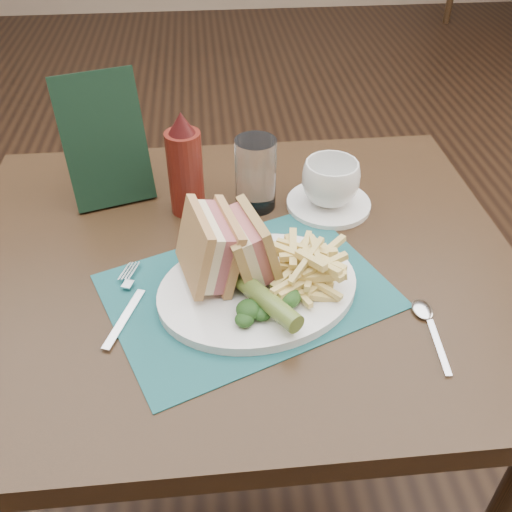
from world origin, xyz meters
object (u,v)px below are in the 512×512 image
Objects in this scene: placemat at (247,291)px; ketchup_bottle at (185,164)px; table_main at (240,400)px; sandwich_half_a at (195,250)px; coffee_cup at (330,183)px; check_presenter at (104,141)px; drinking_glass at (256,174)px; plate at (258,288)px; saucer at (328,204)px; sandwich_half_b at (233,249)px.

placemat is 0.26m from ketchup_bottle.
table_main is 7.80× the size of sandwich_half_a.
check_presenter is (-0.39, 0.07, 0.06)m from coffee_cup.
sandwich_half_a is at bearing -116.83° from drinking_glass.
placemat is 1.33× the size of plate.
check_presenter is at bearing 167.19° from drinking_glass.
drinking_glass reaches higher than saucer.
placemat is 0.07m from sandwich_half_b.
saucer is (0.15, 0.22, -0.00)m from plate.
sandwich_half_a is 0.62× the size of ketchup_bottle.
ketchup_bottle reaches higher than sandwich_half_a.
sandwich_half_b reaches higher than coffee_cup.
saucer reaches higher than table_main.
sandwich_half_a reaches higher than drinking_glass.
placemat is 0.27m from saucer.
sandwich_half_b is 0.22m from ketchup_bottle.
sandwich_half_b reaches higher than table_main.
coffee_cup is (0.15, 0.22, 0.04)m from plate.
saucer is 0.65× the size of check_presenter.
ketchup_bottle is at bearing 97.00° from plate.
sandwich_half_b is 1.05× the size of coffee_cup.
table_main is 0.46m from drinking_glass.
coffee_cup reaches higher than table_main.
table_main is at bearing -107.62° from drinking_glass.
coffee_cup is 0.25m from ketchup_bottle.
sandwich_half_b is at bearing -104.07° from drinking_glass.
table_main is 0.57m from check_presenter.
saucer is at bearing -27.60° from check_presenter.
ketchup_bottle reaches higher than table_main.
sandwich_half_a is 0.50× the size of check_presenter.
placemat is at bearing -127.93° from coffee_cup.
ketchup_bottle is at bearing 118.33° from table_main.
plate reaches higher than table_main.
sandwich_half_a is at bearing -77.93° from check_presenter.
check_presenter is at bearing 105.08° from sandwich_half_a.
plate is 0.26m from saucer.
sandwich_half_b reaches higher than plate.
table_main is 4.84× the size of ketchup_bottle.
check_presenter reaches higher than sandwich_half_b.
plate is 0.26m from ketchup_bottle.
drinking_glass is 0.56× the size of check_presenter.
drinking_glass is (-0.13, 0.02, 0.02)m from coffee_cup.
sandwich_half_a is at bearing 150.89° from plate.
sandwich_half_a is (-0.06, -0.07, 0.45)m from table_main.
drinking_glass is (0.04, 0.14, 0.44)m from table_main.
table_main is 3.00× the size of plate.
saucer is (0.17, 0.13, 0.38)m from table_main.
check_presenter is at bearing 169.17° from saucer.
drinking_glass is 0.70× the size of ketchup_bottle.
check_presenter reaches higher than saucer.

